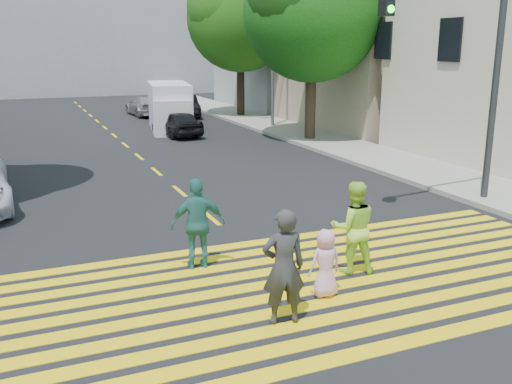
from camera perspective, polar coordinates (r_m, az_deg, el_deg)
ground at (r=9.64m, az=7.12°, el=-12.25°), size 120.00×120.00×0.00m
sidewalk_right at (r=26.21m, az=6.95°, el=5.05°), size 3.00×60.00×0.15m
crosswalk at (r=10.65m, az=3.66°, el=-9.44°), size 13.40×5.30×0.01m
lane_line at (r=30.54m, az=-14.47°, el=5.90°), size 0.12×34.40×0.01m
building_right_tan at (r=32.78m, az=13.89°, el=15.26°), size 10.00×10.00×10.00m
building_right_grey at (r=42.15m, az=4.67°, el=15.35°), size 10.00×10.00×10.00m
backdrop_block at (r=55.61m, az=-19.07°, el=15.45°), size 30.00×8.00×12.00m
tree_right_near at (r=26.44m, az=5.79°, el=18.22°), size 7.67×7.49×8.98m
tree_right_far at (r=35.53m, az=-1.49°, el=17.58°), size 7.55×7.24×9.25m
pedestrian_man at (r=9.00m, az=2.78°, el=-7.52°), size 0.76×0.57×1.90m
pedestrian_woman at (r=11.16m, az=9.70°, el=-3.51°), size 1.06×0.93×1.83m
pedestrian_child at (r=10.12m, az=6.95°, el=-7.09°), size 0.61×0.40×1.23m
pedestrian_extra at (r=11.27m, az=-5.81°, el=-3.19°), size 1.12×0.59×1.83m
dark_car_near at (r=28.27m, az=-7.94°, el=6.85°), size 1.98×3.88×1.27m
silver_car at (r=36.95m, az=-11.08°, el=8.44°), size 1.92×4.25×1.21m
dark_car_parked at (r=35.90m, az=-7.10°, el=8.52°), size 1.97×4.18×1.33m
white_van at (r=30.21m, az=-8.60°, el=8.29°), size 2.72×5.36×2.41m
traffic_signal at (r=16.00m, az=20.47°, el=12.88°), size 4.32×0.83×6.36m
street_lamp at (r=30.44m, az=1.34°, el=16.97°), size 2.23×0.42×9.84m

